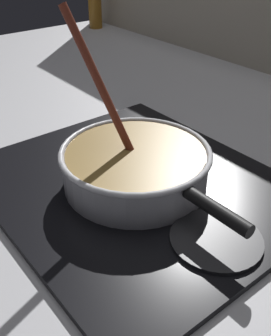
{
  "coord_description": "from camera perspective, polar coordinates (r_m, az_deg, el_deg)",
  "views": [
    {
      "loc": [
        0.5,
        -0.32,
        0.43
      ],
      "look_at": [
        0.03,
        0.06,
        0.05
      ],
      "focal_mm": 42.61,
      "sensor_mm": 36.0,
      "label": 1
    }
  ],
  "objects": [
    {
      "name": "hob_plate",
      "position": [
        0.74,
        0.0,
        -2.58
      ],
      "size": [
        0.56,
        0.48,
        0.01
      ],
      "primitive_type": "cube",
      "color": "black",
      "rests_on": "ground"
    },
    {
      "name": "oil_bottle",
      "position": [
        1.89,
        -5.83,
        22.04
      ],
      "size": [
        0.06,
        0.06,
        0.22
      ],
      "color": "#8C5919",
      "rests_on": "ground"
    },
    {
      "name": "ground",
      "position": [
        0.74,
        -4.86,
        -4.74
      ],
      "size": [
        2.4,
        1.6,
        0.04
      ],
      "primitive_type": "cube",
      "color": "#B7B7BC"
    },
    {
      "name": "cooking_pan",
      "position": [
        0.71,
        0.03,
        0.36
      ],
      "size": [
        0.38,
        0.27,
        0.3
      ],
      "color": "silver",
      "rests_on": "hob_plate"
    },
    {
      "name": "spare_burner",
      "position": [
        0.62,
        11.46,
        -9.94
      ],
      "size": [
        0.14,
        0.14,
        0.01
      ],
      "primitive_type": "cylinder",
      "color": "#262628",
      "rests_on": "hob_plate"
    },
    {
      "name": "burner_ring",
      "position": [
        0.73,
        0.0,
        -1.93
      ],
      "size": [
        0.21,
        0.21,
        0.01
      ],
      "primitive_type": "torus",
      "color": "#592D0C",
      "rests_on": "hob_plate"
    }
  ]
}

